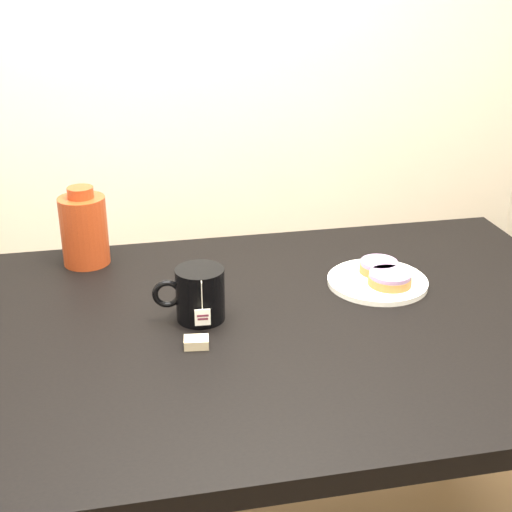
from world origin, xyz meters
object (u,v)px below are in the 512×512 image
at_px(table, 267,357).
at_px(bagel_front, 390,279).
at_px(teabag_pouch, 196,342).
at_px(plate, 377,281).
at_px(bagel_back, 379,267).
at_px(mug, 199,294).
at_px(bagel_package, 84,229).

xyz_separation_m(table, bagel_front, (0.29, 0.08, 0.11)).
bearing_deg(teabag_pouch, bagel_front, 19.47).
distance_m(plate, teabag_pouch, 0.46).
xyz_separation_m(table, bagel_back, (0.28, 0.15, 0.11)).
relative_size(table, teabag_pouch, 31.11).
relative_size(bagel_front, teabag_pouch, 2.67).
distance_m(bagel_back, teabag_pouch, 0.48).
distance_m(mug, teabag_pouch, 0.12).
bearing_deg(bagel_package, bagel_back, -18.31).
bearing_deg(bagel_front, bagel_package, 156.69).
bearing_deg(bagel_back, bagel_package, 161.69).
bearing_deg(mug, plate, 14.35).
relative_size(mug, bagel_package, 0.79).
bearing_deg(plate, bagel_back, 66.76).
bearing_deg(bagel_package, plate, -21.54).
bearing_deg(bagel_package, bagel_front, -23.31).
distance_m(bagel_front, bagel_package, 0.69).
height_order(table, teabag_pouch, teabag_pouch).
bearing_deg(teabag_pouch, bagel_back, 26.63).
xyz_separation_m(plate, bagel_package, (-0.62, 0.24, 0.08)).
bearing_deg(bagel_front, mug, -173.53).
height_order(bagel_back, bagel_front, same).
distance_m(bagel_back, mug, 0.43).
bearing_deg(table, bagel_front, 16.41).
xyz_separation_m(bagel_back, mug, (-0.41, -0.11, 0.03)).
distance_m(table, plate, 0.31).
bearing_deg(teabag_pouch, plate, 23.58).
relative_size(table, bagel_front, 11.64).
height_order(mug, teabag_pouch, mug).
bearing_deg(bagel_back, plate, -113.24).
xyz_separation_m(bagel_front, mug, (-0.41, -0.05, 0.03)).
bearing_deg(plate, teabag_pouch, -156.42).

